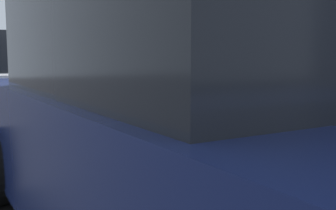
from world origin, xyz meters
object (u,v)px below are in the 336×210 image
at_px(suitcase_maroon_5, 208,106).
at_px(suitcase_black_7, 179,101).
at_px(bollard_post, 123,86).
at_px(parked_car_charcoal_2, 4,74).
at_px(suitcase_silver_8, 165,99).
at_px(suitcase_silver_1, 310,133).
at_px(fire_hydrant, 143,90).
at_px(suitcase_teal_6, 194,102).
at_px(suitcase_navy_2, 279,125).
at_px(parked_car_white_1, 34,82).
at_px(suitcase_red_3, 252,109).
at_px(parked_car_navy_0, 192,127).
at_px(suitcase_olive_4, 229,111).

bearing_deg(suitcase_maroon_5, suitcase_black_7, -5.58).
bearing_deg(bollard_post, parked_car_charcoal_2, 23.71).
bearing_deg(suitcase_silver_8, parked_car_charcoal_2, 19.20).
distance_m(suitcase_silver_1, bollard_post, 5.32).
xyz_separation_m(fire_hydrant, parked_car_charcoal_2, (5.34, 2.16, 0.19)).
bearing_deg(suitcase_teal_6, suitcase_silver_8, -0.98).
bearing_deg(suitcase_silver_8, suitcase_navy_2, 179.38).
distance_m(suitcase_silver_1, suitcase_maroon_5, 2.00).
relative_size(suitcase_navy_2, suitcase_maroon_5, 1.12).
bearing_deg(bollard_post, suitcase_black_7, -175.23).
bearing_deg(parked_car_charcoal_2, fire_hydrant, -157.96).
bearing_deg(parked_car_white_1, suitcase_navy_2, -152.21).
xyz_separation_m(suitcase_black_7, parked_car_white_1, (1.58, 2.20, 0.30)).
bearing_deg(suitcase_black_7, suitcase_red_3, 179.53).
relative_size(suitcase_silver_8, parked_car_navy_0, 0.17).
relative_size(suitcase_black_7, parked_car_navy_0, 0.20).
height_order(suitcase_navy_2, suitcase_teal_6, suitcase_teal_6).
xyz_separation_m(suitcase_black_7, fire_hydrant, (1.49, 0.04, 0.08)).
relative_size(suitcase_silver_1, parked_car_charcoal_2, 0.16).
distance_m(suitcase_navy_2, suitcase_olive_4, 0.98).
xyz_separation_m(suitcase_olive_4, suitcase_teal_6, (1.00, -0.03, 0.03)).
bearing_deg(suitcase_silver_1, parked_car_charcoal_2, 11.98).
xyz_separation_m(suitcase_silver_1, suitcase_navy_2, (0.54, -0.06, 0.01)).
relative_size(suitcase_silver_8, parked_car_charcoal_2, 0.18).
distance_m(suitcase_navy_2, suitcase_black_7, 2.52).
relative_size(suitcase_black_7, bollard_post, 1.10).
bearing_deg(bollard_post, suitcase_olive_4, -178.00).
xyz_separation_m(suitcase_maroon_5, suitcase_teal_6, (0.52, -0.08, 0.00)).
relative_size(suitcase_olive_4, suitcase_silver_8, 0.84).
height_order(suitcase_red_3, fire_hydrant, suitcase_red_3).
relative_size(fire_hydrant, parked_car_charcoal_2, 0.17).
xyz_separation_m(suitcase_red_3, suitcase_silver_8, (2.52, -0.01, -0.09)).
xyz_separation_m(suitcase_silver_1, suitcase_black_7, (3.07, -0.10, 0.07)).
bearing_deg(suitcase_silver_1, suitcase_maroon_5, 0.12).
bearing_deg(suitcase_silver_1, suitcase_navy_2, -6.65).
relative_size(suitcase_teal_6, parked_car_navy_0, 0.20).
bearing_deg(suitcase_silver_8, suitcase_silver_1, 178.46).
xyz_separation_m(suitcase_olive_4, parked_car_white_1, (3.13, 2.14, 0.31)).
relative_size(suitcase_silver_1, suitcase_silver_8, 0.86).
height_order(suitcase_silver_1, parked_car_charcoal_2, parked_car_charcoal_2).
relative_size(suitcase_olive_4, parked_car_navy_0, 0.14).
height_order(suitcase_teal_6, parked_car_charcoal_2, parked_car_charcoal_2).
bearing_deg(suitcase_navy_2, parked_car_white_1, 27.79).
distance_m(suitcase_teal_6, suitcase_black_7, 0.55).
height_order(parked_car_navy_0, parked_car_charcoal_2, parked_car_navy_0).
xyz_separation_m(suitcase_silver_1, parked_car_navy_0, (-1.00, 2.10, 0.39)).
xyz_separation_m(suitcase_navy_2, suitcase_maroon_5, (1.46, 0.07, 0.09)).
distance_m(suitcase_silver_1, suitcase_black_7, 3.07).
relative_size(bollard_post, parked_car_navy_0, 0.18).
distance_m(suitcase_teal_6, bollard_post, 2.80).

